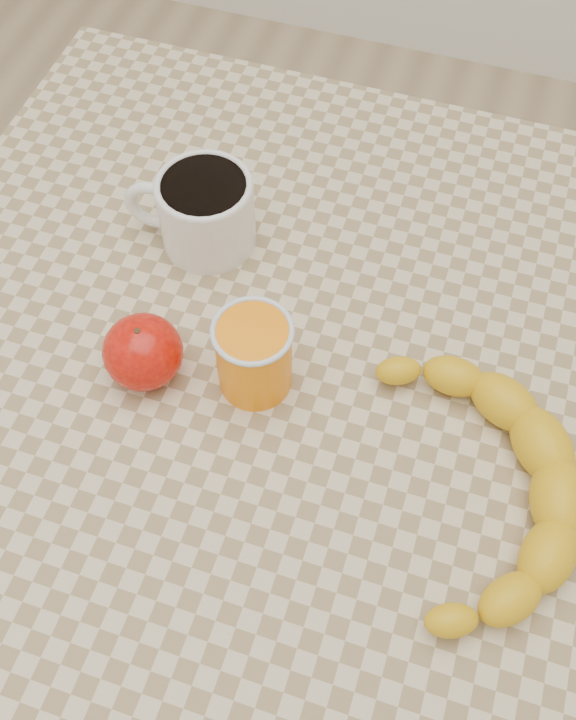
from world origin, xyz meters
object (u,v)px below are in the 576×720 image
(coffee_mug, at_px, (204,210))
(apple, at_px, (143,352))
(orange_juice_glass, at_px, (254,355))
(banana, at_px, (479,485))
(table, at_px, (288,416))

(coffee_mug, xyz_separation_m, apple, (0.01, -0.16, -0.01))
(coffee_mug, relative_size, orange_juice_glass, 1.65)
(apple, bearing_deg, banana, -5.29)
(coffee_mug, relative_size, banana, 0.41)
(apple, bearing_deg, coffee_mug, 92.00)
(orange_juice_glass, height_order, apple, orange_juice_glass)
(orange_juice_glass, distance_m, apple, 0.10)
(coffee_mug, bearing_deg, table, -44.54)
(table, xyz_separation_m, orange_juice_glass, (-0.03, -0.02, 0.13))
(apple, distance_m, banana, 0.31)
(orange_juice_glass, relative_size, banana, 0.25)
(coffee_mug, bearing_deg, orange_juice_glass, -54.47)
(table, height_order, apple, apple)
(apple, height_order, banana, apple)
(orange_juice_glass, xyz_separation_m, banana, (0.21, -0.05, -0.02))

